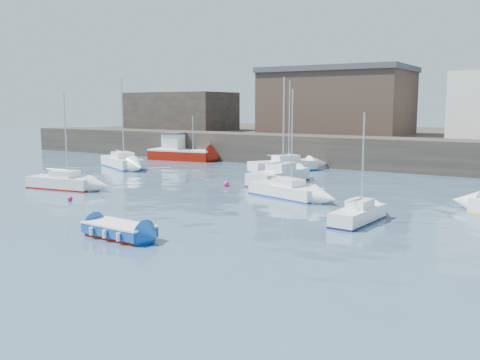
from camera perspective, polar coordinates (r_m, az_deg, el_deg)
The scene contains 16 objects.
water at distance 24.25m, azimuth -15.17°, elevation -6.87°, with size 220.00×220.00×0.00m, color #2D4760.
quay_wall at distance 53.97m, azimuth 12.94°, elevation 2.88°, with size 90.00×5.00×3.00m, color #28231E.
land_strip at distance 71.21m, azimuth 17.63°, elevation 3.82°, with size 90.00×32.00×2.80m, color #28231E.
warehouse at distance 63.35m, azimuth 10.26°, elevation 8.32°, with size 16.40×10.40×7.60m.
bldg_west at distance 73.50m, azimuth -6.37°, elevation 7.30°, with size 14.00×8.00×5.00m.
blue_dinghy at distance 25.43m, azimuth -12.78°, elevation -5.21°, with size 3.73×2.03×0.69m.
fishing_boat at distance 60.43m, azimuth -6.39°, elevation 3.04°, with size 7.73×3.76×4.92m.
sailboat_a at distance 41.35m, azimuth -18.42°, elevation -0.22°, with size 5.61×2.47×7.06m.
sailboat_b at distance 35.80m, azimuth 4.90°, elevation -1.11°, with size 5.83×3.40×7.14m.
sailboat_c at distance 28.65m, azimuth 12.48°, elevation -3.61°, with size 1.75×4.46×5.73m.
sailboat_e at distance 54.01m, azimuth -12.49°, elevation 1.90°, with size 6.98×4.97×8.67m.
sailboat_f at distance 42.11m, azimuth 4.18°, elevation 0.43°, with size 2.55×6.51×8.28m.
sailboat_h at distance 50.03m, azimuth 4.63°, elevation 1.57°, with size 5.21×6.59×8.35m.
buoy_near at distance 35.99m, azimuth -17.69°, elevation -2.16°, with size 0.35×0.35×0.35m, color #EB1A7A.
buoy_mid at distance 27.38m, azimuth 10.28°, elevation -5.02°, with size 0.45×0.45×0.45m, color #EB1A7A.
buoy_far at distance 40.46m, azimuth -1.46°, elevation -0.70°, with size 0.45×0.45×0.45m, color #EB1A7A.
Camera 1 is at (17.23, -15.94, 6.10)m, focal length 40.00 mm.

